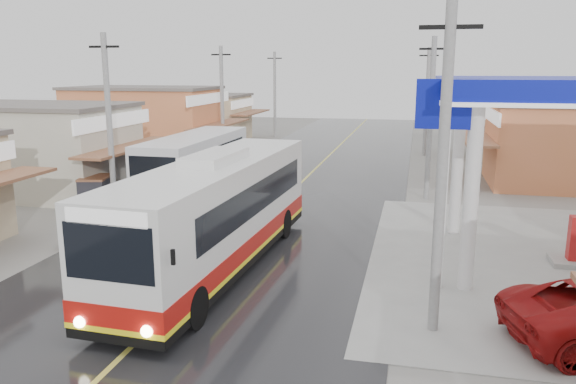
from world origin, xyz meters
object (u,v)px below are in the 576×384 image
Objects in this scene: tricycle_near at (96,190)px; tyre_stack at (73,241)px; second_bus at (195,164)px; cyclist at (186,190)px; coach_bus at (218,214)px.

tyre_stack is (2.39, -5.52, -0.63)m from tricycle_near.
second_bus reaches higher than cyclist.
cyclist is 0.90× the size of tricycle_near.
coach_bus reaches higher than tricycle_near.
cyclist is (-4.78, 8.53, -1.25)m from coach_bus.
cyclist is at bearing 80.69° from tyre_stack.
second_bus is (-4.80, 9.88, -0.18)m from coach_bus.
second_bus is 5.08m from tricycle_near.
second_bus is 5.05× the size of cyclist.
tricycle_near is (-3.62, -3.47, -0.81)m from second_bus.
second_bus is 1.73m from cyclist.
second_bus reaches higher than tricycle_near.
cyclist is 4.22m from tricycle_near.
second_bus is at bearing 103.32° from cyclist.
second_bus is 9.18m from tyre_stack.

